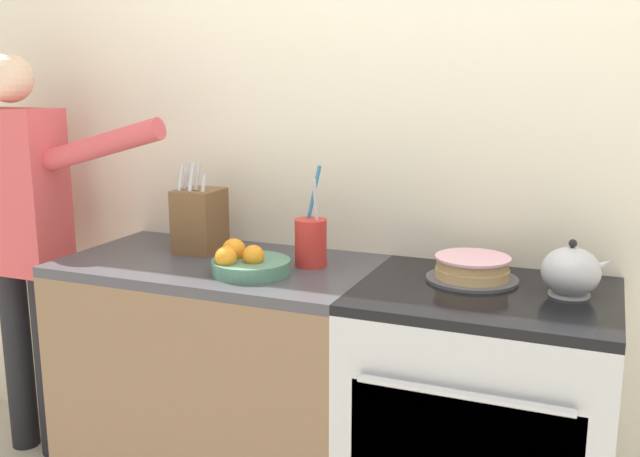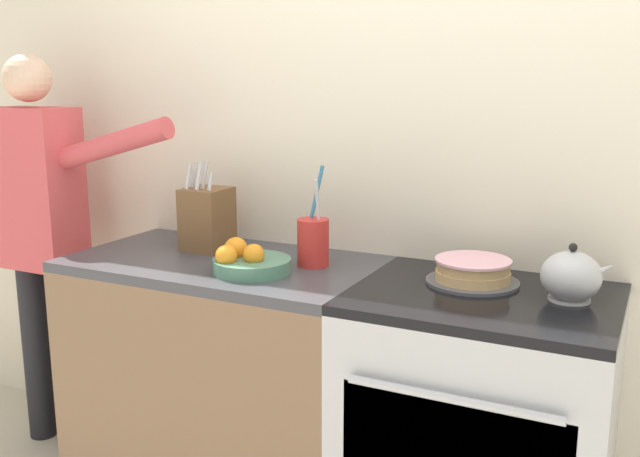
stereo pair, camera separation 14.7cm
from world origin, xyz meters
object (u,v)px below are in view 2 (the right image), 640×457
Objects in this scene: layer_cake at (473,272)px; person_baker at (41,220)px; stove_range at (477,437)px; knife_block at (207,218)px; utensil_crock at (313,241)px; tea_kettle at (572,277)px; fruit_bowl at (248,262)px.

person_baker is (-1.72, -0.06, 0.02)m from layer_cake.
layer_cake is 1.72m from person_baker.
person_baker reaches higher than stove_range.
knife_block is 0.44m from utensil_crock.
person_baker reaches higher than tea_kettle.
fruit_bowl is at bearing -131.51° from utensil_crock.
person_baker reaches higher than knife_block.
fruit_bowl is at bearing -172.16° from stove_range.
knife_block is (-1.26, 0.05, 0.04)m from tea_kettle.
utensil_crock is (-0.53, -0.03, 0.05)m from layer_cake.
layer_cake is 0.29m from tea_kettle.
tea_kettle is 0.61× the size of utensil_crock.
fruit_bowl is at bearing -16.49° from person_baker.
utensil_crock reaches higher than knife_block.
fruit_bowl reaches higher than layer_cake.
layer_cake reaches higher than stove_range.
tea_kettle is 1.26m from knife_block.
knife_block is (-1.03, 0.10, 0.56)m from stove_range.
utensil_crock is (-0.58, 0.07, 0.53)m from stove_range.
layer_cake is 0.70m from fruit_bowl.
utensil_crock is at bearing 178.68° from tea_kettle.
fruit_bowl is 0.16× the size of person_baker.
tea_kettle is 0.97m from fruit_bowl.
tea_kettle is at bearing 8.78° from fruit_bowl.
knife_block is (-0.97, 0.01, 0.08)m from layer_cake.
layer_cake is 0.85× the size of utensil_crock.
layer_cake is at bearing 171.01° from tea_kettle.
utensil_crock is (0.44, -0.03, -0.03)m from knife_block.
knife_block is 1.28× the size of fruit_bowl.
utensil_crock is at bearing -177.09° from layer_cake.
knife_block is at bearing 179.67° from layer_cake.
person_baker is at bearing -174.70° from knife_block.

